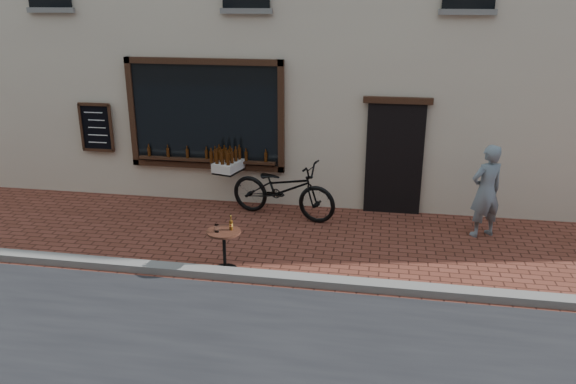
# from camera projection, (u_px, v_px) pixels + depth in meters

# --- Properties ---
(ground) EXTENTS (90.00, 90.00, 0.00)m
(ground) POSITION_uv_depth(u_px,v_px,m) (262.00, 286.00, 8.41)
(ground) COLOR #5E2B1E
(ground) RESTS_ON ground
(kerb) EXTENTS (90.00, 0.25, 0.12)m
(kerb) POSITION_uv_depth(u_px,v_px,m) (265.00, 277.00, 8.58)
(kerb) COLOR slate
(kerb) RESTS_ON ground
(cargo_bicycle) EXTENTS (2.65, 1.31, 1.22)m
(cargo_bicycle) POSITION_uv_depth(u_px,v_px,m) (281.00, 188.00, 10.91)
(cargo_bicycle) COLOR black
(cargo_bicycle) RESTS_ON ground
(bistro_table) EXTENTS (0.53, 0.53, 0.92)m
(bistro_table) POSITION_uv_depth(u_px,v_px,m) (224.00, 242.00, 8.74)
(bistro_table) COLOR black
(bistro_table) RESTS_ON ground
(pedestrian) EXTENTS (0.74, 0.65, 1.70)m
(pedestrian) POSITION_uv_depth(u_px,v_px,m) (486.00, 191.00, 9.93)
(pedestrian) COLOR slate
(pedestrian) RESTS_ON ground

